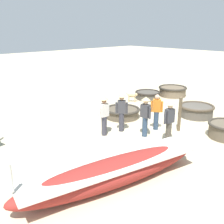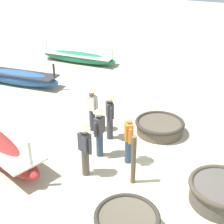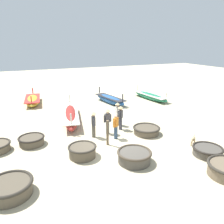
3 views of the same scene
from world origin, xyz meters
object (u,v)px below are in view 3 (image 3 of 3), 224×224
at_px(fisherman_by_coracle, 121,116).
at_px(coracle_upturned, 146,130).
at_px(long_boat_red_hull, 33,100).
at_px(mooring_post_shoreline, 108,133).
at_px(long_boat_green_hull, 150,96).
at_px(fisherman_standing_left, 93,123).
at_px(coracle_front_right, 82,151).
at_px(dog, 193,139).
at_px(fisherman_crouching, 108,120).
at_px(coracle_beside_post, 207,151).
at_px(coracle_far_left, 10,188).
at_px(fisherman_standing_right, 116,126).
at_px(fisherman_hauling, 117,112).
at_px(coracle_front_left, 134,156).
at_px(coracle_center, 32,140).
at_px(long_boat_white_hull, 110,99).
at_px(long_boat_blue_hull, 71,116).

bearing_deg(fisherman_by_coracle, coracle_upturned, -47.08).
relative_size(long_boat_red_hull, mooring_post_shoreline, 2.87).
bearing_deg(long_boat_green_hull, fisherman_by_coracle, -136.29).
height_order(fisherman_standing_left, mooring_post_shoreline, fisherman_standing_left).
relative_size(coracle_front_right, dog, 2.65).
bearing_deg(fisherman_crouching, coracle_beside_post, -52.33).
relative_size(coracle_far_left, fisherman_standing_right, 1.15).
bearing_deg(fisherman_hauling, coracle_front_left, -105.81).
bearing_deg(mooring_post_shoreline, long_boat_green_hull, 44.34).
height_order(coracle_front_right, fisherman_standing_left, fisherman_standing_left).
height_order(coracle_upturned, fisherman_hauling, fisherman_hauling).
xyz_separation_m(coracle_center, dog, (8.53, -3.84, 0.10)).
xyz_separation_m(long_boat_white_hull, fisherman_standing_right, (-2.95, -7.71, 0.47)).
bearing_deg(fisherman_hauling, coracle_beside_post, -67.37).
relative_size(coracle_front_right, mooring_post_shoreline, 0.99).
relative_size(coracle_upturned, coracle_center, 1.18).
bearing_deg(coracle_front_left, long_boat_blue_hull, 101.43).
relative_size(long_boat_white_hull, long_boat_blue_hull, 0.75).
height_order(coracle_far_left, long_boat_white_hull, long_boat_white_hull).
height_order(coracle_center, fisherman_standing_right, fisherman_standing_right).
height_order(coracle_beside_post, fisherman_by_coracle, fisherman_by_coracle).
distance_m(long_boat_white_hull, fisherman_standing_left, 8.10).
height_order(coracle_far_left, fisherman_standing_left, fisherman_standing_left).
distance_m(coracle_far_left, fisherman_crouching, 7.10).
bearing_deg(fisherman_standing_right, mooring_post_shoreline, -143.62).
height_order(long_boat_red_hull, fisherman_hauling, fisherman_hauling).
bearing_deg(fisherman_hauling, dog, -60.68).
relative_size(coracle_front_right, long_boat_red_hull, 0.35).
bearing_deg(coracle_far_left, long_boat_green_hull, 38.24).
xyz_separation_m(long_boat_white_hull, long_boat_blue_hull, (-4.73, -3.41, 0.04)).
xyz_separation_m(coracle_front_right, coracle_far_left, (-3.43, -1.76, -0.01)).
bearing_deg(coracle_front_right, long_boat_white_hull, 58.84).
height_order(coracle_front_left, coracle_far_left, coracle_far_left).
height_order(long_boat_red_hull, mooring_post_shoreline, mooring_post_shoreline).
relative_size(long_boat_blue_hull, fisherman_standing_left, 3.56).
xyz_separation_m(long_boat_green_hull, mooring_post_shoreline, (-8.20, -8.01, 0.42)).
distance_m(coracle_front_left, coracle_far_left, 5.63).
relative_size(fisherman_crouching, fisherman_by_coracle, 1.00).
xyz_separation_m(long_boat_blue_hull, fisherman_crouching, (1.62, -3.36, 0.55)).
height_order(fisherman_crouching, mooring_post_shoreline, fisherman_crouching).
xyz_separation_m(long_boat_red_hull, fisherman_by_coracle, (4.91, -9.33, 0.61)).
xyz_separation_m(coracle_front_left, mooring_post_shoreline, (-0.47, 2.31, 0.43)).
bearing_deg(fisherman_hauling, long_boat_blue_hull, 141.90).
bearing_deg(coracle_center, coracle_front_left, -42.38).
bearing_deg(long_boat_blue_hull, coracle_front_left, -78.57).
xyz_separation_m(coracle_beside_post, mooring_post_shoreline, (-4.33, 3.26, 0.49)).
xyz_separation_m(coracle_center, coracle_beside_post, (8.36, -5.06, -0.01)).
xyz_separation_m(coracle_center, fisherman_standing_right, (4.82, -1.22, 0.56)).
xyz_separation_m(coracle_front_right, long_boat_white_hull, (5.47, 9.05, 0.04)).
xyz_separation_m(coracle_far_left, fisherman_by_coracle, (6.86, 4.32, 0.63)).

